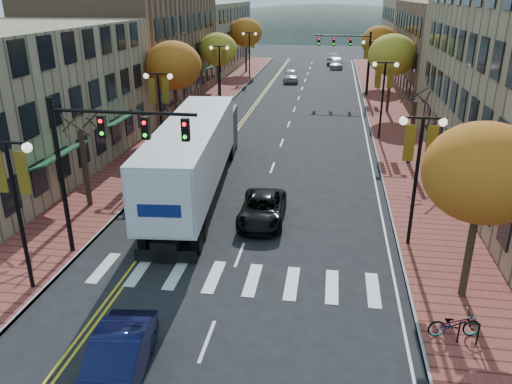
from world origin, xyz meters
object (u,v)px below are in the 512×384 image
at_px(navy_sedan, 117,361).
at_px(black_suv, 262,209).
at_px(semi_truck, 197,149).
at_px(bicycle, 455,324).

xyz_separation_m(navy_sedan, black_suv, (2.66, 11.86, -0.06)).
height_order(semi_truck, black_suv, semi_truck).
bearing_deg(bicycle, navy_sedan, 98.20).
xyz_separation_m(black_suv, bicycle, (7.64, -8.32, -0.05)).
height_order(navy_sedan, black_suv, navy_sedan).
bearing_deg(black_suv, navy_sedan, -104.36).
height_order(semi_truck, navy_sedan, semi_truck).
distance_m(navy_sedan, black_suv, 12.16).
relative_size(semi_truck, navy_sedan, 4.09).
relative_size(navy_sedan, black_suv, 0.92).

